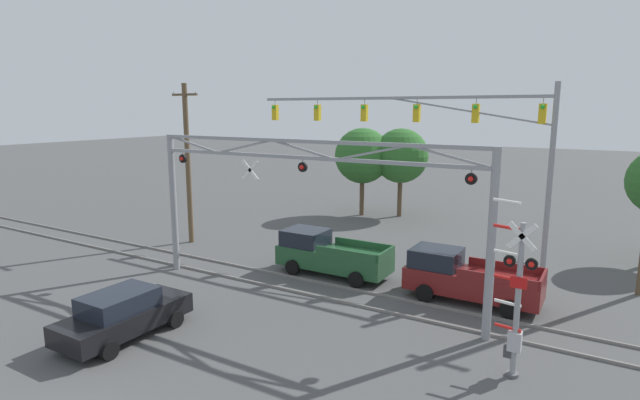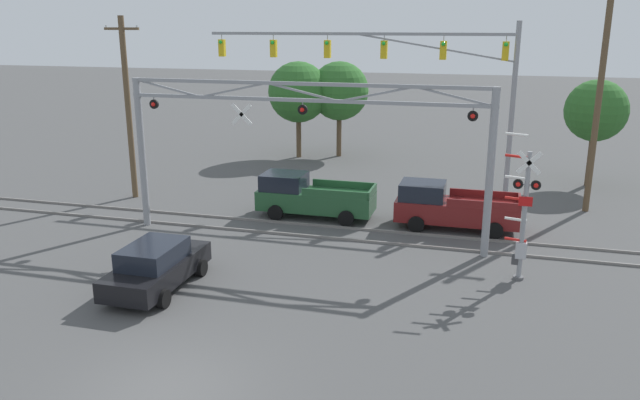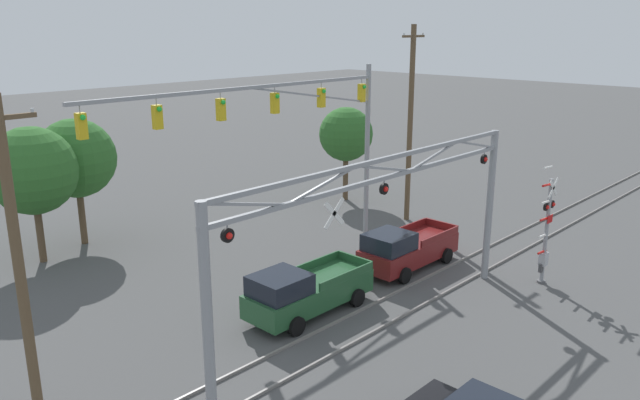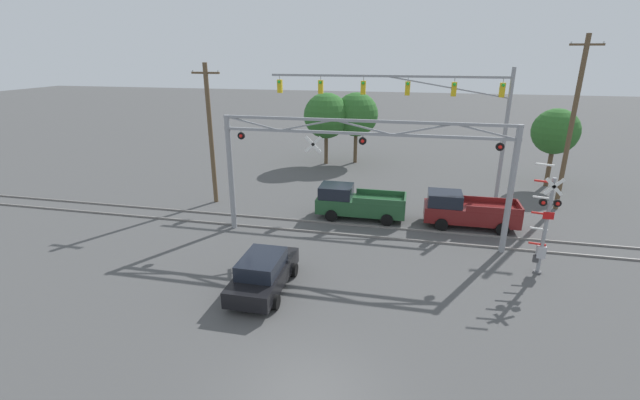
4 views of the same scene
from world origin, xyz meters
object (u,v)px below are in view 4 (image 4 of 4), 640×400
object	(u,v)px
pickup_truck_lead	(356,203)
background_tree_beyond_span	(356,115)
crossing_gantry	(362,161)
background_tree_far_left_verge	(555,132)
traffic_signal_span	(434,105)
sedan_waiting	(263,272)
background_tree_far_right_verge	(326,116)
utility_pole_left	(211,133)
crossing_signal_mast	(544,229)
utility_pole_right	(572,124)
pickup_truck_following	(466,211)

from	to	relation	value
pickup_truck_lead	background_tree_beyond_span	bearing A→B (deg)	98.19
crossing_gantry	background_tree_far_left_verge	distance (m)	17.45
traffic_signal_span	sedan_waiting	xyz separation A→B (m)	(-6.74, -13.14, -5.47)
sedan_waiting	background_tree_far_right_verge	bearing A→B (deg)	94.69
crossing_gantry	traffic_signal_span	size ratio (longest dim) A/B	0.97
utility_pole_left	background_tree_far_left_verge	world-z (taller)	utility_pole_left
utility_pole_left	background_tree_beyond_span	bearing A→B (deg)	59.05
traffic_signal_span	background_tree_far_right_verge	world-z (taller)	traffic_signal_span
traffic_signal_span	sedan_waiting	distance (m)	15.75
sedan_waiting	background_tree_far_left_verge	distance (m)	24.24
utility_pole_left	crossing_signal_mast	bearing A→B (deg)	-17.79
traffic_signal_span	utility_pole_right	size ratio (longest dim) A/B	1.44
sedan_waiting	utility_pole_right	size ratio (longest dim) A/B	0.42
traffic_signal_span	background_tree_beyond_span	bearing A→B (deg)	123.23
background_tree_far_left_verge	crossing_signal_mast	bearing A→B (deg)	-105.65
utility_pole_left	background_tree_beyond_span	size ratio (longest dim) A/B	1.43
crossing_signal_mast	background_tree_beyond_span	distance (m)	21.42
utility_pole_left	utility_pole_right	world-z (taller)	utility_pole_right
traffic_signal_span	background_tree_far_left_verge	world-z (taller)	traffic_signal_span
sedan_waiting	background_tree_beyond_span	size ratio (longest dim) A/B	0.71
background_tree_beyond_span	sedan_waiting	bearing A→B (deg)	-91.79
pickup_truck_lead	background_tree_far_right_verge	xyz separation A→B (m)	(-4.37, 12.37, 3.27)
crossing_gantry	utility_pole_right	xyz separation A→B (m)	(11.56, 7.28, 1.08)
background_tree_far_left_verge	pickup_truck_following	bearing A→B (deg)	-125.44
traffic_signal_span	pickup_truck_lead	bearing A→B (deg)	-134.94
pickup_truck_lead	crossing_signal_mast	bearing A→B (deg)	-29.65
traffic_signal_span	utility_pole_left	size ratio (longest dim) A/B	1.70
background_tree_far_left_verge	background_tree_far_right_verge	bearing A→B (deg)	170.06
pickup_truck_lead	background_tree_far_right_verge	distance (m)	13.52
crossing_signal_mast	utility_pole_right	distance (m)	10.35
crossing_gantry	utility_pole_right	distance (m)	13.70
utility_pole_left	traffic_signal_span	bearing A→B (deg)	13.69
utility_pole_right	background_tree_far_left_verge	distance (m)	5.34
pickup_truck_following	pickup_truck_lead	bearing A→B (deg)	179.80
utility_pole_right	background_tree_far_right_verge	bearing A→B (deg)	153.76
utility_pole_left	background_tree_far_left_verge	distance (m)	23.89
utility_pole_right	traffic_signal_span	bearing A→B (deg)	-179.36
crossing_gantry	sedan_waiting	size ratio (longest dim) A/B	3.31
utility_pole_left	background_tree_far_right_verge	distance (m)	12.61
pickup_truck_lead	crossing_gantry	bearing A→B (deg)	-78.87
pickup_truck_lead	pickup_truck_following	xyz separation A→B (m)	(6.21, -0.02, -0.00)
crossing_gantry	utility_pole_left	distance (m)	10.76
utility_pole_left	background_tree_far_right_verge	bearing A→B (deg)	66.33
pickup_truck_following	background_tree_beyond_span	bearing A→B (deg)	121.29
background_tree_beyond_span	pickup_truck_following	bearing A→B (deg)	-58.71
pickup_truck_lead	pickup_truck_following	world-z (taller)	same
crossing_signal_mast	traffic_signal_span	xyz separation A→B (m)	(-4.73, 9.17, 4.14)
sedan_waiting	utility_pole_left	world-z (taller)	utility_pole_left
pickup_truck_lead	background_tree_far_left_verge	distance (m)	16.21
pickup_truck_lead	utility_pole_right	world-z (taller)	utility_pole_right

